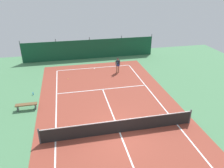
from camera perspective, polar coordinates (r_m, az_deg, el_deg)
ground_plane at (r=14.81m, az=2.00°, el=-12.47°), size 36.00×36.00×0.00m
court_surface at (r=14.81m, az=2.00°, el=-12.46°), size 11.02×26.60×0.01m
tennis_net at (r=14.50m, az=2.03°, el=-10.88°), size 10.12×0.10×1.10m
back_fence at (r=28.52m, az=-5.81°, el=8.20°), size 16.30×0.98×2.70m
tennis_player at (r=23.39m, az=1.48°, el=5.15°), size 0.66×0.79×1.64m
tennis_ball_near_player at (r=22.61m, az=-11.31°, el=1.34°), size 0.07×0.07×0.07m
courtside_bench at (r=18.16m, az=-21.31°, el=-5.17°), size 1.60×0.40×0.49m
water_bottle at (r=20.32m, az=-19.77°, el=-2.37°), size 0.08×0.08×0.24m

